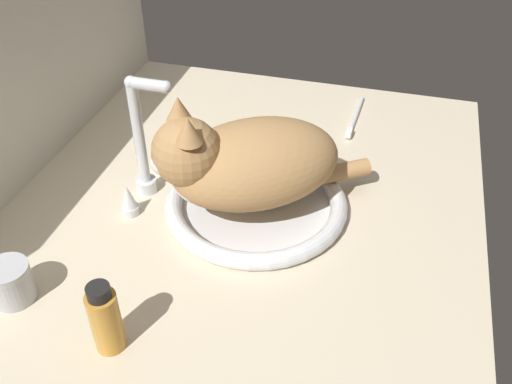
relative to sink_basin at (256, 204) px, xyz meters
The scene contains 8 objects.
countertop 3.71cm from the sink_basin, 64.89° to the left, with size 101.76×83.90×3.00cm, color beige.
backsplash_wall 48.07cm from the sink_basin, 88.74° to the left, with size 101.76×2.40×41.00cm, color silver.
sink_basin is the anchor object (origin of this frame).
faucet 22.10cm from the sink_basin, 90.00° to the left, with size 17.09×9.22×23.54cm.
cat 9.88cm from the sink_basin, 123.84° to the left, with size 31.64×36.24×20.09cm.
metal_jar 41.97cm from the sink_basin, 135.09° to the left, with size 6.61×6.61×6.32cm.
amber_bottle 35.93cm from the sink_basin, 161.02° to the left, with size 4.23×4.23×11.67cm.
toothbrush 38.34cm from the sink_basin, 19.84° to the right, with size 18.49×1.96×1.70cm.
Camera 1 is at (-76.69, -22.99, 68.41)cm, focal length 39.74 mm.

